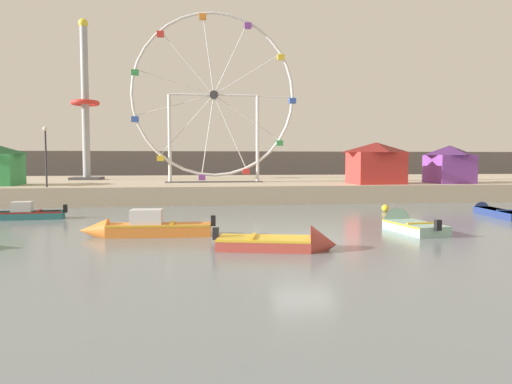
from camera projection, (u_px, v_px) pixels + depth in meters
name	position (u px, v px, depth m)	size (l,w,h in m)	color
ground_plane	(303.00, 240.00, 18.98)	(240.00, 240.00, 0.00)	slate
quay_promenade	(238.00, 186.00, 46.06)	(110.00, 25.41, 1.32)	#B7A88E
distant_town_skyline	(223.00, 167.00, 67.26)	(140.00, 3.00, 4.40)	#564C47
motorboat_orange_hull	(141.00, 228.00, 19.84)	(5.68, 1.35, 1.36)	orange
motorboat_navy_blue	(492.00, 211.00, 27.48)	(1.53, 5.38, 1.00)	navy
motorboat_faded_red	(288.00, 243.00, 16.86)	(4.48, 2.38, 1.38)	#B24238
motorboat_teal_painted	(18.00, 214.00, 25.52)	(4.49, 1.36, 1.23)	teal
motorboat_seafoam	(405.00, 225.00, 21.62)	(1.95, 4.06, 1.45)	#93BCAD
ferris_wheel_white_frame	(214.00, 98.00, 39.29)	(13.71, 1.20, 14.03)	silver
drop_tower_steel_tower	(85.00, 110.00, 44.88)	(2.80, 2.80, 15.09)	#999EA3
carnival_booth_red_striped	(376.00, 162.00, 37.13)	(4.43, 3.56, 3.25)	red
carnival_booth_purple_stall	(449.00, 163.00, 38.36)	(3.39, 3.49, 3.05)	purple
promenade_lamp_near	(46.00, 148.00, 32.40)	(0.32, 0.32, 4.15)	#2D2D33
mooring_buoy_orange	(385.00, 208.00, 29.37)	(0.44, 0.44, 0.44)	yellow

